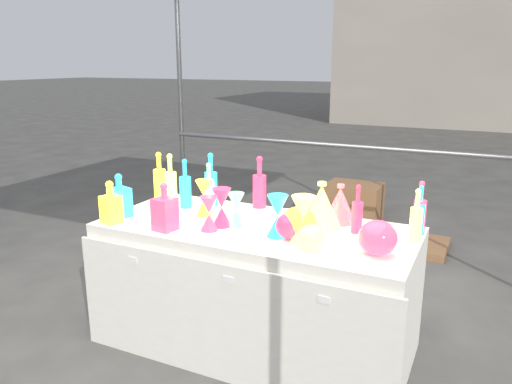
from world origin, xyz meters
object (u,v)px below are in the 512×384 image
at_px(cardboard_box_closed, 354,203).
at_px(globe_0, 299,224).
at_px(bottle_0, 159,175).
at_px(hourglass_0, 209,214).
at_px(display_table, 255,287).
at_px(decanter_0, 111,202).

xyz_separation_m(cardboard_box_closed, globe_0, (0.39, -2.69, 0.62)).
bearing_deg(bottle_0, cardboard_box_closed, 72.29).
bearing_deg(hourglass_0, globe_0, 12.16).
height_order(display_table, hourglass_0, hourglass_0).
height_order(display_table, decanter_0, decanter_0).
relative_size(cardboard_box_closed, hourglass_0, 2.90).
relative_size(display_table, hourglass_0, 9.40).
distance_m(cardboard_box_closed, bottle_0, 2.58).
xyz_separation_m(display_table, cardboard_box_closed, (-0.10, 2.62, -0.17)).
distance_m(decanter_0, hourglass_0, 0.60).
distance_m(bottle_0, decanter_0, 0.57).
xyz_separation_m(bottle_0, globe_0, (1.14, -0.33, -0.09)).
xyz_separation_m(cardboard_box_closed, decanter_0, (-0.69, -2.93, 0.67)).
relative_size(cardboard_box_closed, decanter_0, 2.26).
bearing_deg(globe_0, cardboard_box_closed, 98.16).
bearing_deg(decanter_0, globe_0, 28.31).
distance_m(display_table, cardboard_box_closed, 2.63).
bearing_deg(bottle_0, display_table, -17.13).
relative_size(decanter_0, hourglass_0, 1.28).
bearing_deg(globe_0, hourglass_0, -167.84).
xyz_separation_m(bottle_0, decanter_0, (0.07, -0.56, -0.04)).
bearing_deg(bottle_0, globe_0, -16.21).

